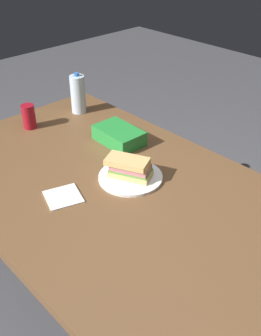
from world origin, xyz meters
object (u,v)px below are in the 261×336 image
Objects in this scene: paper_plate at (130,177)px; dining_table at (129,211)px; sandwich at (129,167)px; water_bottle_tall at (78,94)px; soda_can_red at (29,117)px; chip_bag at (119,135)px.

dining_table is at bearing 134.24° from paper_plate.
dining_table is at bearing 136.24° from sandwich.
paper_plate is 1.21× the size of water_bottle_tall.
soda_can_red is 0.30m from water_bottle_tall.
chip_bag is at bearing 170.50° from water_bottle_tall.
chip_bag is at bearing -36.73° from dining_table.
chip_bag reaches higher than paper_plate.
soda_can_red is 0.56× the size of water_bottle_tall.
sandwich is 0.30m from chip_bag.
soda_can_red is at bearing 30.36° from chip_bag.
chip_bag is (0.34, -0.25, 0.11)m from dining_table.
dining_table is 8.13× the size of chip_bag.
sandwich is 0.87× the size of chip_bag.
paper_plate is 0.68m from soda_can_red.
sandwich is 0.69m from water_bottle_tall.
paper_plate is at bearing -128.11° from sandwich.
chip_bag is at bearing -151.56° from soda_can_red.
sandwich is 0.92× the size of water_bottle_tall.
paper_plate is 1.15× the size of chip_bag.
water_bottle_tall is (0.65, -0.24, 0.05)m from sandwich.
water_bottle_tall reaches higher than sandwich.
sandwich is (0.00, 0.00, 0.05)m from paper_plate.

